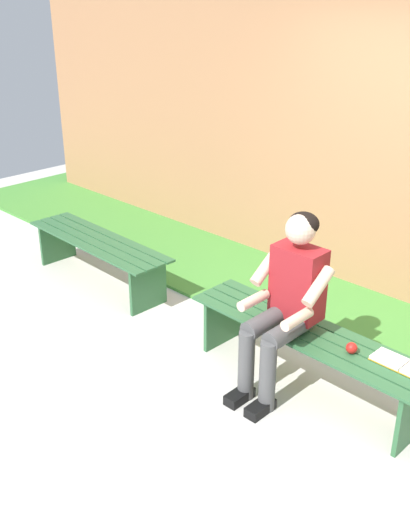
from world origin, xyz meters
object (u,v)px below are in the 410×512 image
(person_seated, at_px, (286,298))
(book_open, at_px, (405,366))
(apple, at_px, (352,348))
(bench_far, at_px, (98,250))
(bench_near, at_px, (307,344))

(person_seated, height_order, book_open, person_seated)
(book_open, bearing_deg, apple, 16.31)
(book_open, bearing_deg, bench_far, 2.59)
(bench_near, distance_m, bench_far, 2.34)
(bench_near, height_order, bench_far, same)
(apple, xyz_separation_m, book_open, (-0.32, -0.08, -0.03))
(bench_near, relative_size, apple, 25.05)
(book_open, bearing_deg, person_seated, 12.81)
(apple, bearing_deg, person_seated, 8.88)
(bench_near, distance_m, person_seated, 0.38)
(person_seated, bearing_deg, bench_far, -2.56)
(bench_near, relative_size, person_seated, 1.48)
(apple, bearing_deg, bench_far, -0.56)
(apple, bearing_deg, bench_near, -4.35)
(bench_far, height_order, apple, apple)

